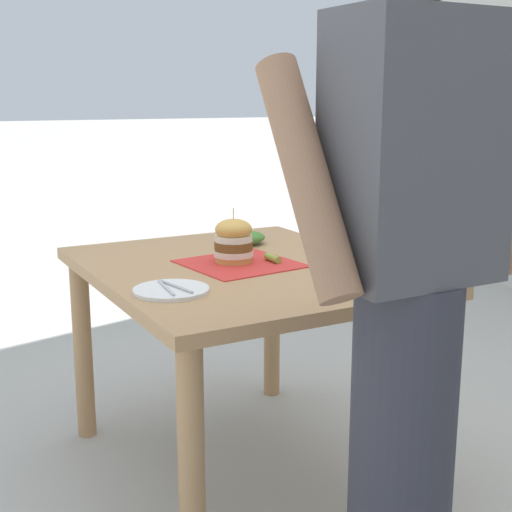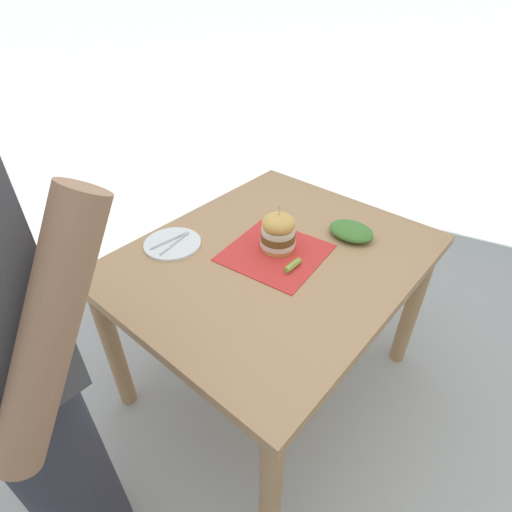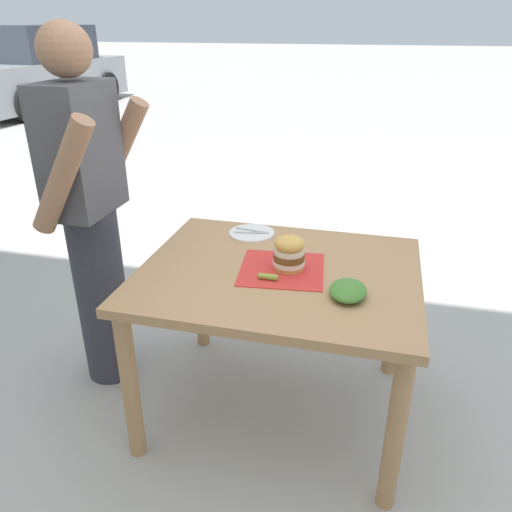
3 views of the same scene
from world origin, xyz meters
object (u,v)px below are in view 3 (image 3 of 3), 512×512
patio_table (279,292)px  side_plate_with_forks (252,233)px  pickle_spear (268,277)px  sandwich (289,253)px  side_salad (348,290)px  parked_car_near_curb (35,72)px  diner_across_table (90,214)px

patio_table → side_plate_with_forks: side_plate_with_forks is taller
pickle_spear → sandwich: bearing=-27.8°
pickle_spear → side_salad: (-0.05, -0.32, 0.01)m
parked_car_near_curb → patio_table: bearing=-138.4°
parked_car_near_curb → sandwich: bearing=-138.2°
patio_table → pickle_spear: bearing=167.8°
diner_across_table → pickle_spear: bearing=-100.4°
patio_table → side_plate_with_forks: 0.41m
diner_across_table → parked_car_near_curb: 9.46m
pickle_spear → side_plate_with_forks: (0.44, 0.18, -0.01)m
sandwich → pickle_spear: sandwich is taller
sandwich → pickle_spear: size_ratio=2.35×
sandwich → side_salad: (-0.17, -0.26, -0.05)m
sandwich → side_salad: sandwich is taller
pickle_spear → diner_across_table: bearing=79.6°
side_plate_with_forks → side_salad: side_salad is taller
diner_across_table → patio_table: bearing=-93.5°
side_plate_with_forks → parked_car_near_curb: parked_car_near_curb is taller
sandwich → parked_car_near_curb: bearing=41.8°
sandwich → diner_across_table: 0.94m
patio_table → side_salad: (-0.16, -0.30, 0.13)m
pickle_spear → side_salad: size_ratio=0.43×
pickle_spear → side_salad: bearing=-99.2°
side_plate_with_forks → parked_car_near_curb: size_ratio=0.05×
side_salad → parked_car_near_curb: 10.39m
patio_table → parked_car_near_curb: size_ratio=0.27×
patio_table → diner_across_table: (0.05, 0.89, 0.25)m
side_plate_with_forks → pickle_spear: bearing=-157.4°
patio_table → side_plate_with_forks: size_ratio=5.24×
sandwich → diner_across_table: bearing=87.3°
sandwich → diner_across_table: size_ratio=0.11×
sandwich → side_salad: bearing=-123.1°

